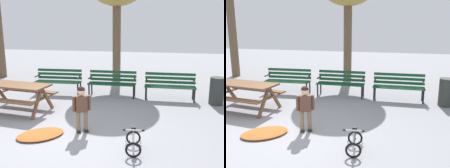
# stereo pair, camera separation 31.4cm
# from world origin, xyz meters

# --- Properties ---
(ground) EXTENTS (36.00, 36.00, 0.00)m
(ground) POSITION_xyz_m (0.00, 0.00, 0.00)
(ground) COLOR gray
(picnic_table) EXTENTS (1.94, 1.53, 0.79)m
(picnic_table) POSITION_xyz_m (-1.86, 1.52, 0.59)
(picnic_table) COLOR brown
(picnic_table) RESTS_ON ground
(park_bench_far_left) EXTENTS (1.62, 0.55, 0.85)m
(park_bench_far_left) POSITION_xyz_m (-1.50, 3.52, 0.51)
(park_bench_far_left) COLOR #144728
(park_bench_far_left) RESTS_ON ground
(park_bench_left) EXTENTS (1.61, 0.49, 0.85)m
(park_bench_left) POSITION_xyz_m (0.40, 3.58, 0.51)
(park_bench_left) COLOR #144728
(park_bench_left) RESTS_ON ground
(park_bench_right) EXTENTS (1.61, 0.50, 0.85)m
(park_bench_right) POSITION_xyz_m (2.30, 3.57, 0.51)
(park_bench_right) COLOR #144728
(park_bench_right) RESTS_ON ground
(child_standing) EXTENTS (0.37, 0.26, 1.06)m
(child_standing) POSITION_xyz_m (0.35, 0.48, 0.62)
(child_standing) COLOR #7F664C
(child_standing) RESTS_ON ground
(kids_bicycle) EXTENTS (0.42, 0.59, 0.54)m
(kids_bicycle) POSITION_xyz_m (1.60, -0.17, 0.20)
(kids_bicycle) COLOR black
(kids_bicycle) RESTS_ON ground
(leaf_pile) EXTENTS (1.24, 1.21, 0.07)m
(leaf_pile) POSITION_xyz_m (-0.47, 0.09, 0.04)
(leaf_pile) COLOR #9E5623
(leaf_pile) RESTS_ON ground
(trash_bin) EXTENTS (0.44, 0.44, 0.83)m
(trash_bin) POSITION_xyz_m (3.70, 3.30, 0.42)
(trash_bin) COLOR #2D332D
(trash_bin) RESTS_ON ground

